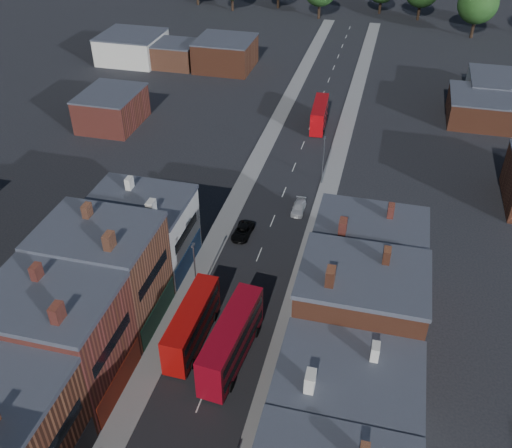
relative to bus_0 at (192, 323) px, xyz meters
The scene contains 10 objects.
pavement_west 26.91m from the bus_0, 96.70° to the left, with size 3.00×200.00×0.12m, color gray.
pavement_east 28.49m from the bus_0, 69.64° to the left, with size 3.00×200.00×0.12m, color gray.
lamp_post_2 7.16m from the bus_0, 105.46° to the left, with size 0.25×0.70×8.12m.
lamp_post_3 37.65m from the bus_0, 76.82° to the left, with size 0.25×0.70×8.12m.
bus_0 is the anchor object (origin of this frame).
bus_1 5.09m from the bus_0, 16.56° to the right, with size 3.92×12.50×5.31m.
bus_2 57.11m from the bus_0, 85.10° to the left, with size 3.11×10.64×4.54m.
car_2 20.28m from the bus_0, 89.67° to the left, with size 2.26×4.89×1.36m, color black.
car_3 28.82m from the bus_0, 76.90° to the left, with size 1.78×4.38×1.27m, color silver.
ped_3 11.26m from the bus_0, 21.60° to the right, with size 1.16×0.53×1.98m, color #605C52.
Camera 1 is at (14.13, -17.48, 47.01)m, focal length 40.00 mm.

